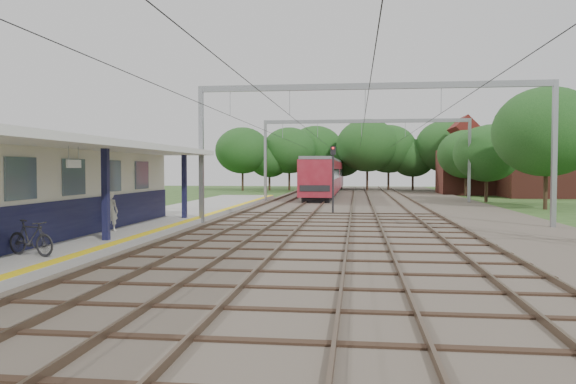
{
  "coord_description": "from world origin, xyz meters",
  "views": [
    {
      "loc": [
        2.81,
        -12.64,
        2.84
      ],
      "look_at": [
        -0.86,
        17.25,
        1.6
      ],
      "focal_mm": 35.0,
      "sensor_mm": 36.0,
      "label": 1
    }
  ],
  "objects_px": {
    "person": "(111,211)",
    "bicycle": "(31,238)",
    "train": "(327,176)",
    "signal_post": "(333,172)"
  },
  "relations": [
    {
      "from": "person",
      "to": "train",
      "type": "bearing_deg",
      "value": -94.52
    },
    {
      "from": "train",
      "to": "signal_post",
      "type": "height_order",
      "value": "signal_post"
    },
    {
      "from": "train",
      "to": "signal_post",
      "type": "xyz_separation_m",
      "value": [
        1.85,
        -27.55,
        0.54
      ]
    },
    {
      "from": "bicycle",
      "to": "train",
      "type": "xyz_separation_m",
      "value": [
        5.93,
        47.4,
        1.24
      ]
    },
    {
      "from": "person",
      "to": "train",
      "type": "distance_m",
      "value": 41.49
    },
    {
      "from": "person",
      "to": "train",
      "type": "relative_size",
      "value": 0.04
    },
    {
      "from": "bicycle",
      "to": "signal_post",
      "type": "height_order",
      "value": "signal_post"
    },
    {
      "from": "bicycle",
      "to": "signal_post",
      "type": "relative_size",
      "value": 0.41
    },
    {
      "from": "person",
      "to": "bicycle",
      "type": "distance_m",
      "value": 6.46
    },
    {
      "from": "person",
      "to": "bicycle",
      "type": "height_order",
      "value": "person"
    }
  ]
}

